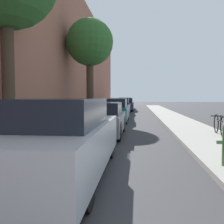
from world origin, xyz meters
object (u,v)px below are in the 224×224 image
(parked_car_grey, at_px, (100,119))
(parked_car_maroon, at_px, (119,106))
(parked_car_teal, at_px, (113,110))
(bicycle, at_px, (219,125))
(parked_car_silver, at_px, (56,139))
(parked_car_red, at_px, (125,103))
(street_tree_far, at_px, (90,44))
(parked_car_navy, at_px, (125,105))

(parked_car_grey, height_order, parked_car_maroon, parked_car_maroon)
(parked_car_teal, relative_size, parked_car_maroon, 0.99)
(parked_car_teal, bearing_deg, bicycle, -52.69)
(parked_car_silver, bearing_deg, parked_car_red, 89.97)
(parked_car_silver, relative_size, bicycle, 2.61)
(parked_car_maroon, bearing_deg, parked_car_teal, -89.66)
(parked_car_red, distance_m, bicycle, 22.43)
(parked_car_teal, height_order, parked_car_red, parked_car_red)
(parked_car_maroon, xyz_separation_m, street_tree_far, (-1.39, -5.97, 4.08))
(parked_car_teal, bearing_deg, parked_car_navy, 89.29)
(parked_car_navy, bearing_deg, parked_car_maroon, -92.00)
(parked_car_navy, bearing_deg, street_tree_far, -98.09)
(parked_car_silver, relative_size, parked_car_maroon, 1.02)
(parked_car_silver, height_order, parked_car_teal, parked_car_silver)
(parked_car_grey, relative_size, parked_car_navy, 0.91)
(parked_car_silver, xyz_separation_m, bicycle, (4.44, 4.74, -0.21))
(parked_car_teal, relative_size, street_tree_far, 0.72)
(bicycle, bearing_deg, street_tree_far, 139.14)
(parked_car_silver, bearing_deg, parked_car_maroon, 90.10)
(bicycle, bearing_deg, parked_car_silver, -127.94)
(parked_car_grey, height_order, bicycle, parked_car_grey)
(parked_car_grey, distance_m, parked_car_navy, 16.92)
(parked_car_teal, bearing_deg, parked_car_maroon, 90.34)
(parked_car_red, relative_size, street_tree_far, 0.65)
(parked_car_maroon, relative_size, parked_car_navy, 1.04)
(parked_car_maroon, height_order, street_tree_far, street_tree_far)
(parked_car_silver, relative_size, parked_car_red, 1.15)
(parked_car_teal, xyz_separation_m, parked_car_maroon, (-0.04, 6.23, 0.01))
(street_tree_far, distance_m, bicycle, 9.45)
(parked_car_silver, height_order, bicycle, parked_car_silver)
(parked_car_grey, bearing_deg, parked_car_teal, 90.93)
(parked_car_red, height_order, street_tree_far, street_tree_far)
(parked_car_grey, xyz_separation_m, bicycle, (4.34, -0.20, -0.13))
(street_tree_far, bearing_deg, parked_car_silver, -82.51)
(parked_car_red, bearing_deg, parked_car_maroon, -90.23)
(parked_car_silver, bearing_deg, parked_car_navy, 89.61)
(parked_car_silver, distance_m, parked_car_teal, 10.55)
(parked_car_silver, height_order, parked_car_red, parked_car_silver)
(parked_car_maroon, height_order, parked_car_navy, parked_car_maroon)
(parked_car_silver, distance_m, parked_car_navy, 21.86)
(parked_car_grey, xyz_separation_m, parked_car_navy, (0.05, 16.92, 0.03))
(parked_car_teal, bearing_deg, parked_car_red, 89.99)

